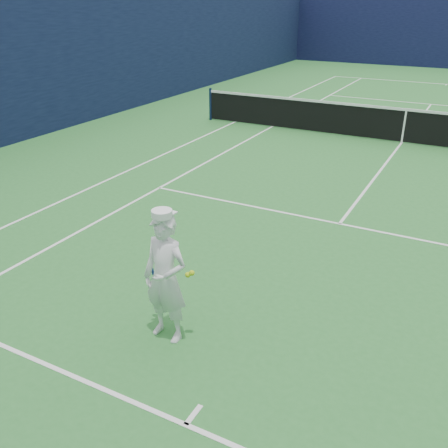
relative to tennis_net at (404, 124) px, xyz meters
name	(u,v)px	position (x,y,z in m)	size (l,w,h in m)	color
ground	(401,143)	(0.00, 0.00, -0.55)	(80.00, 80.00, 0.00)	#2B732F
court_markings	(401,143)	(0.00, 0.00, -0.55)	(11.03, 23.83, 0.01)	white
windscreen_fence	(412,72)	(0.00, 0.00, 1.45)	(20.12, 36.12, 4.00)	#0E1236
tennis_net	(404,124)	(0.00, 0.00, 0.00)	(12.88, 0.09, 1.07)	#141E4C
tennis_player	(166,278)	(-0.97, -10.74, 0.29)	(0.76, 0.50, 1.73)	white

